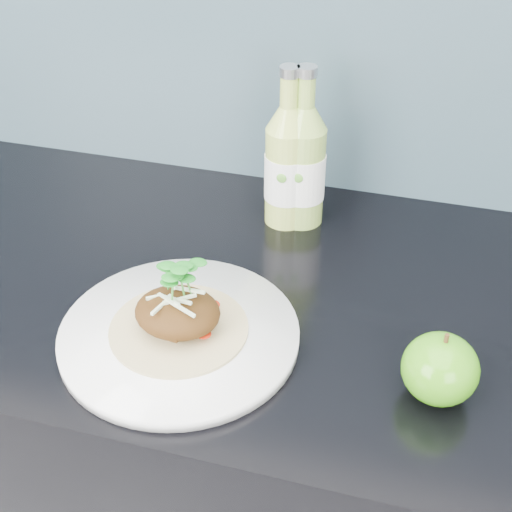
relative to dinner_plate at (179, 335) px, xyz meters
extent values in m
cube|color=black|center=(0.11, 0.14, -0.46)|extent=(4.00, 0.60, 0.90)
cylinder|color=white|center=(0.00, 0.00, 0.00)|extent=(0.30, 0.30, 0.02)
cylinder|color=tan|center=(0.00, 0.00, 0.01)|extent=(0.17, 0.17, 0.00)
ellipsoid|color=#4A2B0E|center=(0.00, 0.00, 0.04)|extent=(0.10, 0.09, 0.05)
ellipsoid|color=#3D9710|center=(0.31, -0.01, 0.03)|extent=(0.09, 0.09, 0.08)
cylinder|color=#472D14|center=(0.31, -0.01, 0.07)|extent=(0.01, 0.00, 0.01)
cylinder|color=#AEC652|center=(0.06, 0.30, 0.07)|extent=(0.08, 0.08, 0.15)
cone|color=#AEC652|center=(0.06, 0.30, 0.16)|extent=(0.06, 0.06, 0.03)
cylinder|color=#AEC652|center=(0.06, 0.30, 0.20)|extent=(0.03, 0.03, 0.04)
cylinder|color=silver|center=(0.06, 0.30, 0.23)|extent=(0.03, 0.03, 0.01)
cylinder|color=white|center=(0.06, 0.30, 0.07)|extent=(0.08, 0.08, 0.07)
ellipsoid|color=#59A533|center=(0.06, 0.26, 0.08)|extent=(0.01, 0.00, 0.01)
cylinder|color=#8CB049|center=(0.08, 0.30, 0.07)|extent=(0.08, 0.08, 0.15)
cone|color=#8CB049|center=(0.08, 0.30, 0.16)|extent=(0.06, 0.06, 0.03)
cylinder|color=#8CB049|center=(0.08, 0.30, 0.20)|extent=(0.03, 0.03, 0.04)
cylinder|color=silver|center=(0.08, 0.30, 0.23)|extent=(0.03, 0.03, 0.01)
cylinder|color=white|center=(0.08, 0.30, 0.07)|extent=(0.08, 0.08, 0.07)
ellipsoid|color=#59A533|center=(0.08, 0.27, 0.08)|extent=(0.01, 0.00, 0.01)
camera|label=1|loc=(0.26, -0.60, 0.58)|focal=50.00mm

